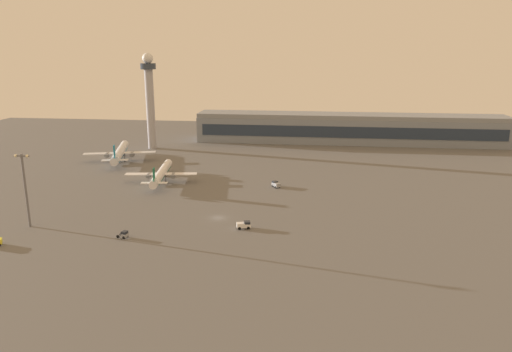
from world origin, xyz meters
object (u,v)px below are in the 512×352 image
Objects in this scene: pushback_tug at (124,234)px; airplane_terminal_side at (161,173)px; maintenance_van at (276,184)px; airplane_mid_apron at (120,153)px; apron_light_central at (25,185)px; cargo_loader at (244,225)px; control_tower at (150,95)px.

airplane_terminal_side is at bearing -157.88° from pushback_tug.
pushback_tug is 69.25m from maintenance_van.
apron_light_central is at bearing -100.65° from airplane_mid_apron.
cargo_loader reaches higher than pushback_tug.
airplane_mid_apron is (-5.03, -31.93, -24.37)m from control_tower.
control_tower reaches higher than airplane_mid_apron.
airplane_mid_apron is 9.46× the size of cargo_loader.
airplane_terminal_side is 10.78× the size of pushback_tug.
apron_light_central is at bearing -121.92° from airplane_terminal_side.
apron_light_central is (-64.61, -6.36, 11.86)m from cargo_loader.
maintenance_van is 88.47m from apron_light_central.
airplane_terminal_side is at bearing 146.05° from maintenance_van.
cargo_loader is (40.89, -47.70, -2.40)m from airplane_terminal_side.
airplane_terminal_side is at bearing -68.21° from control_tower.
maintenance_van is (5.67, 46.06, 0.00)m from cargo_loader.
airplane_terminal_side is (26.35, -65.90, -24.99)m from control_tower.
pushback_tug is 0.75× the size of maintenance_van.
apron_light_central is at bearing -98.96° from cargo_loader.
cargo_loader is 65.99m from apron_light_central.
cargo_loader is 0.99× the size of maintenance_van.
control_tower is 11.17× the size of cargo_loader.
control_tower is 14.68× the size of pushback_tug.
pushback_tug is 34.70m from cargo_loader.
airplane_mid_apron is at bearing -153.08° from cargo_loader.
airplane_terminal_side is 46.65m from maintenance_van.
pushback_tug is at bearing -85.07° from cargo_loader.
control_tower is at bearing -163.97° from cargo_loader.
cargo_loader is at bearing -59.38° from control_tower.
cargo_loader is (32.71, 11.59, 0.11)m from pushback_tug.
pushback_tug is at bearing -90.38° from airplane_terminal_side.
airplane_terminal_side is at bearing -153.98° from cargo_loader.
airplane_mid_apron is 85.73m from maintenance_van.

